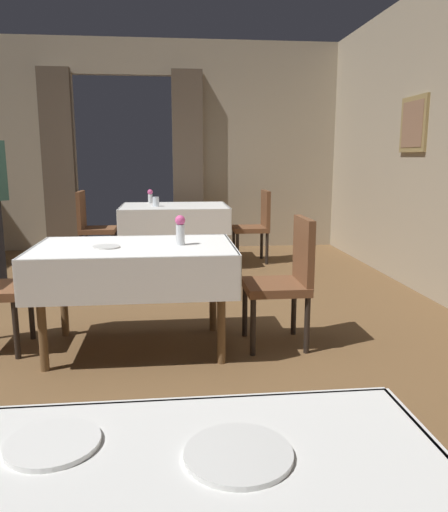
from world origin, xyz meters
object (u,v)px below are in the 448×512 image
at_px(dining_table_far, 175,213).
at_px(plate_near_a, 53,443).
at_px(plate_near_d, 238,454).
at_px(glass_far_b, 156,202).
at_px(chair_mid_right, 287,275).
at_px(chair_far_left, 91,224).
at_px(flower_vase_mid, 180,229).
at_px(chair_far_right, 256,223).
at_px(flower_vase_far, 150,196).
at_px(dining_table_mid, 135,260).
at_px(plate_mid_b, 106,247).

bearing_deg(dining_table_far, plate_near_a, -93.23).
relative_size(plate_near_d, glass_far_b, 1.88).
xyz_separation_m(chair_mid_right, chair_far_left, (-1.83, 3.05, 0.00)).
height_order(plate_near_d, glass_far_b, glass_far_b).
bearing_deg(dining_table_far, plate_near_d, -89.16).
relative_size(flower_vase_mid, glass_far_b, 1.74).
relative_size(plate_near_a, plate_near_d, 0.89).
xyz_separation_m(chair_far_right, glass_far_b, (-1.29, -0.11, 0.29)).
bearing_deg(chair_far_left, chair_far_right, -2.84).
height_order(plate_near_a, flower_vase_far, flower_vase_far).
xyz_separation_m(dining_table_mid, glass_far_b, (0.07, 2.81, 0.16)).
bearing_deg(dining_table_far, chair_far_left, 174.08).
relative_size(chair_mid_right, plate_mid_b, 5.14).
xyz_separation_m(flower_vase_mid, flower_vase_far, (-0.33, 3.31, -0.01)).
xyz_separation_m(chair_mid_right, flower_vase_mid, (-0.76, 0.01, 0.35)).
relative_size(plate_mid_b, glass_far_b, 1.52).
distance_m(dining_table_mid, plate_near_d, 2.57).
bearing_deg(chair_mid_right, plate_near_a, -113.83).
distance_m(chair_far_left, plate_near_d, 5.68).
bearing_deg(flower_vase_mid, plate_near_a, -97.45).
height_order(chair_mid_right, plate_near_a, chair_mid_right).
bearing_deg(plate_near_a, glass_far_b, 89.20).
bearing_deg(chair_far_left, flower_vase_far, 19.54).
bearing_deg(glass_far_b, plate_mid_b, -95.02).
bearing_deg(plate_near_d, chair_far_right, 79.86).
bearing_deg(glass_far_b, plate_near_a, -90.80).
bearing_deg(plate_near_d, dining_table_far, 90.84).
bearing_deg(plate_near_a, dining_table_far, 86.77).
height_order(dining_table_far, chair_far_left, chair_far_left).
relative_size(dining_table_far, plate_near_d, 6.01).
height_order(chair_far_right, plate_mid_b, chair_far_right).
relative_size(dining_table_far, plate_near_a, 6.76).
relative_size(dining_table_mid, plate_mid_b, 7.61).
xyz_separation_m(plate_near_d, flower_vase_far, (-0.39, 5.83, 0.09)).
height_order(dining_table_far, flower_vase_far, flower_vase_far).
distance_m(dining_table_far, plate_near_d, 5.46).
xyz_separation_m(plate_near_a, plate_near_d, (0.38, -0.08, 0.00)).
relative_size(plate_near_a, plate_mid_b, 1.10).
height_order(plate_near_a, plate_near_d, same).
xyz_separation_m(chair_far_right, plate_mid_b, (-1.54, -3.00, 0.24)).
bearing_deg(dining_table_mid, flower_vase_far, 90.23).
relative_size(dining_table_far, chair_far_left, 1.45).
xyz_separation_m(dining_table_mid, plate_mid_b, (-0.18, -0.08, 0.11)).
relative_size(chair_far_right, plate_near_d, 4.16).
height_order(plate_near_a, plate_mid_b, same).
distance_m(chair_far_left, plate_near_a, 5.54).
distance_m(dining_table_far, chair_far_left, 1.07).
relative_size(chair_mid_right, flower_vase_mid, 4.49).
distance_m(flower_vase_mid, flower_vase_far, 3.32).
xyz_separation_m(dining_table_far, flower_vase_mid, (0.02, -2.93, 0.21)).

